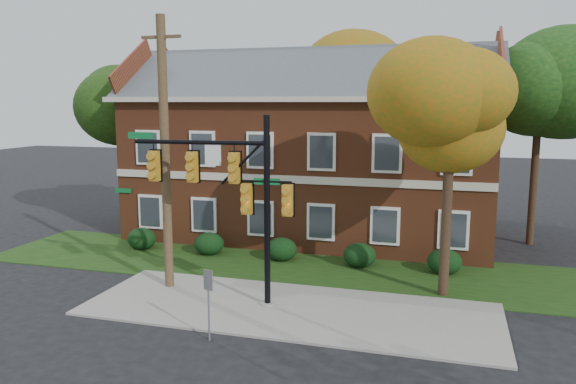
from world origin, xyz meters
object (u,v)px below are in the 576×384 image
(hedge_left, at_px, (209,244))
(tree_left_rear, at_px, (133,108))
(hedge_far_right, at_px, (445,262))
(hedge_far_left, at_px, (142,239))
(hedge_right, at_px, (360,255))
(traffic_signal, at_px, (233,189))
(tree_near_right, at_px, (458,112))
(sign_post, at_px, (208,293))
(tree_far_rear, at_px, (361,73))
(hedge_center, at_px, (281,249))
(utility_pole, at_px, (165,154))
(apartment_building, at_px, (311,141))
(tree_right_rear, at_px, (549,78))

(hedge_left, distance_m, tree_left_rear, 9.69)
(hedge_far_right, bearing_deg, hedge_far_left, 180.00)
(hedge_right, relative_size, traffic_signal, 0.21)
(tree_near_right, relative_size, sign_post, 3.96)
(hedge_left, xyz_separation_m, hedge_right, (7.00, 0.00, 0.00))
(tree_left_rear, relative_size, tree_far_rear, 0.77)
(hedge_far_left, height_order, tree_near_right, tree_near_right)
(hedge_center, height_order, utility_pole, utility_pole)
(apartment_building, relative_size, hedge_left, 13.43)
(tree_left_rear, bearing_deg, hedge_far_left, -56.58)
(apartment_building, distance_m, hedge_center, 6.89)
(tree_left_rear, xyz_separation_m, tree_far_rear, (11.07, 8.96, 2.16))
(hedge_center, height_order, sign_post, sign_post)
(hedge_far_right, xyz_separation_m, tree_far_rear, (-5.66, 13.09, 8.32))
(hedge_far_right, height_order, sign_post, sign_post)
(hedge_far_left, bearing_deg, tree_left_rear, 123.42)
(hedge_right, xyz_separation_m, tree_far_rear, (-2.16, 13.09, 8.32))
(tree_right_rear, relative_size, utility_pole, 1.06)
(hedge_far_left, distance_m, tree_left_rear, 7.90)
(tree_far_rear, height_order, utility_pole, tree_far_rear)
(hedge_right, bearing_deg, tree_far_rear, 99.36)
(tree_right_rear, bearing_deg, utility_pole, -142.98)
(tree_left_rear, bearing_deg, hedge_left, -33.59)
(hedge_far_left, distance_m, sign_post, 11.47)
(apartment_building, height_order, hedge_far_left, apartment_building)
(hedge_left, bearing_deg, apartment_building, 56.33)
(hedge_right, relative_size, hedge_far_right, 1.00)
(sign_post, bearing_deg, hedge_right, 85.39)
(hedge_right, distance_m, traffic_signal, 7.53)
(hedge_center, bearing_deg, tree_left_rear, 156.96)
(apartment_building, distance_m, hedge_far_left, 9.82)
(hedge_center, bearing_deg, hedge_far_left, 180.00)
(hedge_far_left, bearing_deg, tree_near_right, -11.27)
(traffic_signal, bearing_deg, apartment_building, 86.35)
(traffic_signal, bearing_deg, hedge_far_right, 35.24)
(hedge_left, relative_size, tree_near_right, 0.16)
(sign_post, bearing_deg, hedge_left, 129.14)
(tree_far_rear, bearing_deg, tree_near_right, -69.73)
(hedge_right, bearing_deg, tree_left_rear, 162.63)
(utility_pole, bearing_deg, sign_post, -47.21)
(tree_right_rear, height_order, tree_far_rear, tree_far_rear)
(hedge_far_right, xyz_separation_m, tree_left_rear, (-16.73, 4.14, 6.16))
(tree_left_rear, distance_m, tree_far_rear, 14.40)
(tree_far_rear, xyz_separation_m, sign_post, (-0.92, -21.79, -7.37))
(hedge_left, xyz_separation_m, utility_pole, (0.48, -4.70, 4.58))
(hedge_center, distance_m, tree_near_right, 9.90)
(hedge_far_right, bearing_deg, tree_left_rear, 166.11)
(hedge_center, relative_size, utility_pole, 0.14)
(hedge_far_left, relative_size, traffic_signal, 0.21)
(hedge_far_right, height_order, traffic_signal, traffic_signal)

